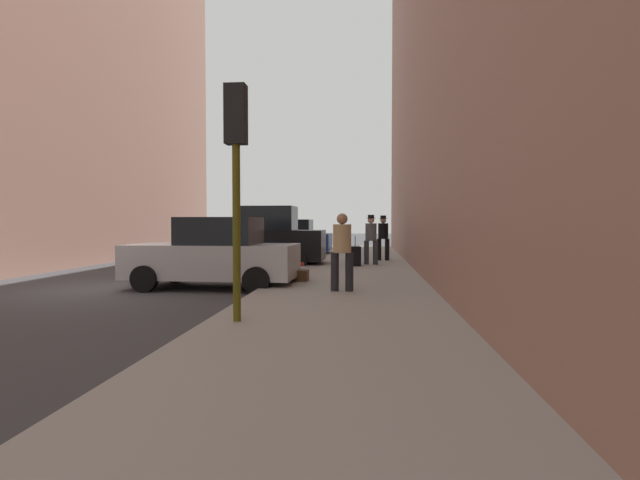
% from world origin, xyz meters
% --- Properties ---
extents(ground_plane, '(120.00, 120.00, 0.00)m').
position_xyz_m(ground_plane, '(0.00, 0.00, 0.00)').
color(ground_plane, '#38383A').
extents(sidewalk, '(4.00, 40.00, 0.15)m').
position_xyz_m(sidewalk, '(6.00, 0.00, 0.07)').
color(sidewalk, gray).
rests_on(sidewalk, ground_plane).
extents(parked_silver_sedan, '(4.25, 2.16, 1.79)m').
position_xyz_m(parked_silver_sedan, '(2.65, 0.40, 0.85)').
color(parked_silver_sedan, '#B7BABF').
rests_on(parked_silver_sedan, ground_plane).
extents(parked_black_suv, '(4.61, 2.08, 2.25)m').
position_xyz_m(parked_black_suv, '(2.65, 6.32, 1.03)').
color(parked_black_suv, black).
rests_on(parked_black_suv, ground_plane).
extents(parked_blue_sedan, '(4.25, 2.15, 1.79)m').
position_xyz_m(parked_blue_sedan, '(2.65, 12.46, 0.85)').
color(parked_blue_sedan, navy).
rests_on(parked_blue_sedan, ground_plane).
extents(fire_hydrant, '(0.42, 0.22, 0.70)m').
position_xyz_m(fire_hydrant, '(4.45, 2.45, 0.50)').
color(fire_hydrant, red).
rests_on(fire_hydrant, sidewalk).
extents(traffic_light, '(0.32, 0.32, 3.60)m').
position_xyz_m(traffic_light, '(4.50, -4.38, 2.76)').
color(traffic_light, '#514C0F').
rests_on(traffic_light, sidewalk).
extents(pedestrian_with_beanie, '(0.52, 0.44, 1.78)m').
position_xyz_m(pedestrian_with_beanie, '(6.62, 6.10, 1.14)').
color(pedestrian_with_beanie, '#333338').
rests_on(pedestrian_with_beanie, sidewalk).
extents(pedestrian_with_fedora, '(0.51, 0.44, 1.78)m').
position_xyz_m(pedestrian_with_fedora, '(7.12, 8.06, 1.14)').
color(pedestrian_with_fedora, black).
rests_on(pedestrian_with_fedora, sidewalk).
extents(pedestrian_in_tan_coat, '(0.50, 0.41, 1.71)m').
position_xyz_m(pedestrian_in_tan_coat, '(5.94, -0.90, 1.10)').
color(pedestrian_in_tan_coat, black).
rests_on(pedestrian_in_tan_coat, sidewalk).
extents(rolling_suitcase, '(0.43, 0.60, 1.04)m').
position_xyz_m(rolling_suitcase, '(6.07, 5.48, 0.49)').
color(rolling_suitcase, black).
rests_on(rolling_suitcase, sidewalk).
extents(duffel_bag, '(0.32, 0.44, 0.28)m').
position_xyz_m(duffel_bag, '(4.81, 0.91, 0.29)').
color(duffel_bag, '#472D19').
rests_on(duffel_bag, sidewalk).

